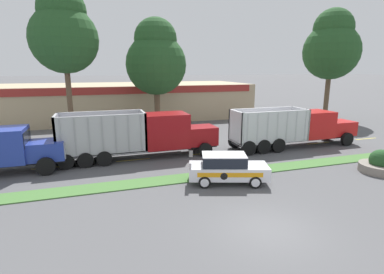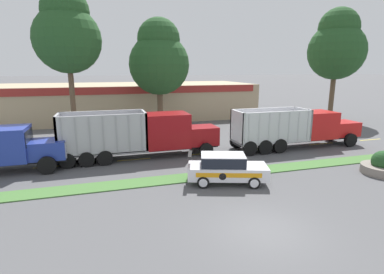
{
  "view_description": "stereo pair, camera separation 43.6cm",
  "coord_description": "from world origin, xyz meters",
  "px_view_note": "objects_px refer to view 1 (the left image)",
  "views": [
    {
      "loc": [
        -6.34,
        -9.57,
        6.39
      ],
      "look_at": [
        -0.53,
        8.26,
        2.11
      ],
      "focal_mm": 28.0,
      "sensor_mm": 36.0,
      "label": 1
    },
    {
      "loc": [
        -5.93,
        -9.7,
        6.39
      ],
      "look_at": [
        -0.53,
        8.26,
        2.11
      ],
      "focal_mm": 28.0,
      "sensor_mm": 36.0,
      "label": 2
    }
  ],
  "objects_px": {
    "stone_planter": "(380,165)",
    "rally_car": "(227,168)",
    "dump_truck_lead": "(303,128)",
    "dump_truck_mid": "(153,135)"
  },
  "relations": [
    {
      "from": "dump_truck_mid",
      "to": "rally_car",
      "type": "bearing_deg",
      "value": -65.55
    },
    {
      "from": "dump_truck_lead",
      "to": "rally_car",
      "type": "xyz_separation_m",
      "value": [
        -9.59,
        -5.75,
        -0.66
      ]
    },
    {
      "from": "dump_truck_lead",
      "to": "stone_planter",
      "type": "height_order",
      "value": "dump_truck_lead"
    },
    {
      "from": "stone_planter",
      "to": "rally_car",
      "type": "bearing_deg",
      "value": 172.25
    },
    {
      "from": "dump_truck_lead",
      "to": "dump_truck_mid",
      "type": "height_order",
      "value": "dump_truck_mid"
    },
    {
      "from": "dump_truck_lead",
      "to": "dump_truck_mid",
      "type": "xyz_separation_m",
      "value": [
        -12.56,
        0.77,
        0.12
      ]
    },
    {
      "from": "dump_truck_lead",
      "to": "stone_planter",
      "type": "distance_m",
      "value": 7.19
    },
    {
      "from": "dump_truck_lead",
      "to": "rally_car",
      "type": "distance_m",
      "value": 11.21
    },
    {
      "from": "dump_truck_lead",
      "to": "rally_car",
      "type": "relative_size",
      "value": 2.35
    },
    {
      "from": "rally_car",
      "to": "dump_truck_mid",
      "type": "bearing_deg",
      "value": 114.45
    }
  ]
}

